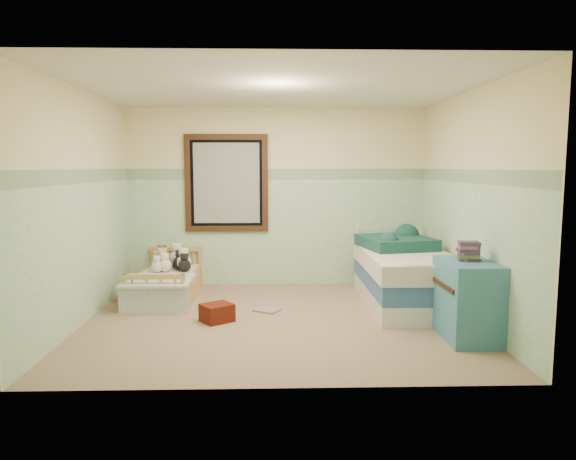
{
  "coord_description": "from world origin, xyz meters",
  "views": [
    {
      "loc": [
        -0.05,
        -5.62,
        1.67
      ],
      "look_at": [
        0.12,
        0.35,
        0.96
      ],
      "focal_mm": 32.74,
      "sensor_mm": 36.0,
      "label": 1
    }
  ],
  "objects_px": {
    "twin_bed_frame": "(404,296)",
    "plush_floor_cream": "(127,293)",
    "toddler_bed_frame": "(167,290)",
    "floor_book": "(267,310)",
    "dresser": "(468,300)",
    "red_pillow": "(217,313)",
    "plush_floor_tan": "(140,294)"
  },
  "relations": [
    {
      "from": "twin_bed_frame",
      "to": "floor_book",
      "type": "bearing_deg",
      "value": -172.24
    },
    {
      "from": "plush_floor_cream",
      "to": "floor_book",
      "type": "distance_m",
      "value": 1.8
    },
    {
      "from": "toddler_bed_frame",
      "to": "twin_bed_frame",
      "type": "distance_m",
      "value": 3.01
    },
    {
      "from": "red_pillow",
      "to": "plush_floor_cream",
      "type": "bearing_deg",
      "value": 144.64
    },
    {
      "from": "toddler_bed_frame",
      "to": "floor_book",
      "type": "relative_size",
      "value": 5.27
    },
    {
      "from": "plush_floor_cream",
      "to": "twin_bed_frame",
      "type": "height_order",
      "value": "plush_floor_cream"
    },
    {
      "from": "plush_floor_tan",
      "to": "dresser",
      "type": "xyz_separation_m",
      "value": [
        3.53,
        -1.37,
        0.25
      ]
    },
    {
      "from": "plush_floor_tan",
      "to": "red_pillow",
      "type": "height_order",
      "value": "plush_floor_tan"
    },
    {
      "from": "plush_floor_cream",
      "to": "plush_floor_tan",
      "type": "height_order",
      "value": "plush_floor_tan"
    },
    {
      "from": "dresser",
      "to": "red_pillow",
      "type": "height_order",
      "value": "dresser"
    },
    {
      "from": "twin_bed_frame",
      "to": "red_pillow",
      "type": "relative_size",
      "value": 6.07
    },
    {
      "from": "twin_bed_frame",
      "to": "plush_floor_cream",
      "type": "bearing_deg",
      "value": 176.19
    },
    {
      "from": "toddler_bed_frame",
      "to": "plush_floor_cream",
      "type": "xyz_separation_m",
      "value": [
        -0.44,
        -0.23,
        0.03
      ]
    },
    {
      "from": "twin_bed_frame",
      "to": "floor_book",
      "type": "relative_size",
      "value": 6.79
    },
    {
      "from": "plush_floor_tan",
      "to": "dresser",
      "type": "relative_size",
      "value": 0.34
    },
    {
      "from": "dresser",
      "to": "floor_book",
      "type": "bearing_deg",
      "value": 152.6
    },
    {
      "from": "dresser",
      "to": "plush_floor_tan",
      "type": "bearing_deg",
      "value": 158.83
    },
    {
      "from": "toddler_bed_frame",
      "to": "dresser",
      "type": "height_order",
      "value": "dresser"
    },
    {
      "from": "floor_book",
      "to": "plush_floor_tan",
      "type": "bearing_deg",
      "value": -163.76
    },
    {
      "from": "toddler_bed_frame",
      "to": "plush_floor_tan",
      "type": "relative_size",
      "value": 5.52
    },
    {
      "from": "dresser",
      "to": "floor_book",
      "type": "height_order",
      "value": "dresser"
    },
    {
      "from": "floor_book",
      "to": "plush_floor_cream",
      "type": "bearing_deg",
      "value": -166.04
    },
    {
      "from": "toddler_bed_frame",
      "to": "plush_floor_cream",
      "type": "relative_size",
      "value": 5.98
    },
    {
      "from": "plush_floor_tan",
      "to": "toddler_bed_frame",
      "type": "bearing_deg",
      "value": 54.75
    },
    {
      "from": "plush_floor_tan",
      "to": "dresser",
      "type": "bearing_deg",
      "value": -21.17
    },
    {
      "from": "plush_floor_cream",
      "to": "dresser",
      "type": "distance_m",
      "value": 4.01
    },
    {
      "from": "twin_bed_frame",
      "to": "floor_book",
      "type": "distance_m",
      "value": 1.69
    },
    {
      "from": "plush_floor_tan",
      "to": "floor_book",
      "type": "height_order",
      "value": "plush_floor_tan"
    },
    {
      "from": "red_pillow",
      "to": "floor_book",
      "type": "height_order",
      "value": "red_pillow"
    },
    {
      "from": "toddler_bed_frame",
      "to": "plush_floor_cream",
      "type": "distance_m",
      "value": 0.5
    },
    {
      "from": "twin_bed_frame",
      "to": "plush_floor_tan",
      "type": "bearing_deg",
      "value": 178.0
    },
    {
      "from": "toddler_bed_frame",
      "to": "dresser",
      "type": "xyz_separation_m",
      "value": [
        3.28,
        -1.72,
        0.29
      ]
    }
  ]
}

